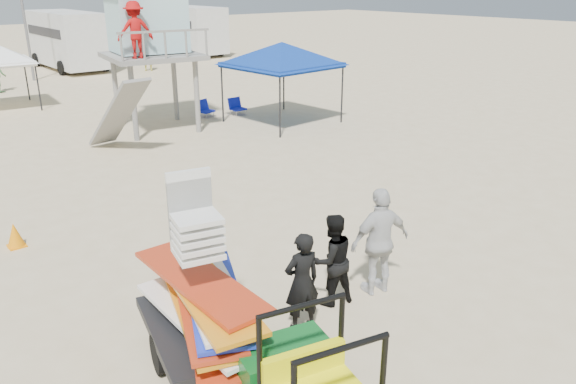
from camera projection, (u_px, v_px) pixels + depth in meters
ground at (391, 337)px, 8.32m from camera, size 140.00×140.00×0.00m
surf_trailer at (202, 297)px, 7.49m from camera, size 1.89×2.79×2.42m
man_left at (302, 282)px, 8.25m from camera, size 0.64×0.48×1.58m
man_mid at (332, 260)px, 8.95m from camera, size 0.86×0.73×1.55m
man_right at (380, 241)px, 9.22m from camera, size 1.16×0.70×1.85m
lifeguard_tower at (146, 26)px, 18.66m from camera, size 3.40×3.40×4.74m
canopy_blue at (282, 46)px, 19.91m from camera, size 3.49×3.49×3.30m
cone_near at (15, 235)px, 11.04m from camera, size 0.34×0.34×0.50m
beach_chair_b at (204, 108)px, 21.65m from camera, size 0.65×0.71×0.64m
beach_chair_c at (236, 106)px, 22.03m from camera, size 0.55×0.59×0.64m
rv_mid_right at (67, 38)px, 32.86m from camera, size 2.64×7.00×3.25m
rv_far_right at (188, 28)px, 39.31m from camera, size 2.64×6.60×3.25m
light_pole_left at (21, 0)px, 28.14m from camera, size 0.14×0.14×8.00m
distant_beachgoers at (65, 66)px, 28.69m from camera, size 9.13×2.38×1.80m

